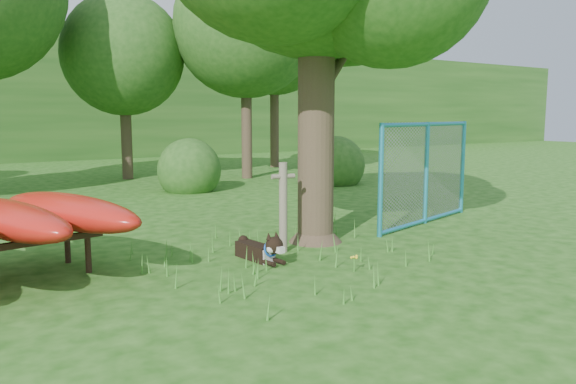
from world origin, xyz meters
TOP-DOWN VIEW (x-y plane):
  - ground at (0.00, 0.00)m, footprint 80.00×80.00m
  - wooden_post at (0.32, 1.52)m, footprint 0.39×0.15m
  - husky_dog at (-0.27, 1.20)m, footprint 0.35×1.12m
  - fence_section at (3.97, 1.94)m, footprint 3.35×0.99m
  - wildflower_clump at (0.51, 0.02)m, footprint 0.11×0.11m
  - bg_tree_c at (1.50, 13.00)m, footprint 4.00×4.00m
  - bg_tree_d at (5.00, 11.00)m, footprint 4.80×4.80m
  - bg_tree_e at (8.00, 14.00)m, footprint 4.60×4.60m
  - shrub_right at (6.50, 8.00)m, footprint 1.80×1.80m
  - shrub_mid at (2.00, 9.00)m, footprint 1.80×1.80m
  - wooded_hillside at (0.00, 28.00)m, footprint 80.00×12.00m

SIDE VIEW (x-z plane):
  - ground at x=0.00m, z-range 0.00..0.00m
  - shrub_right at x=6.50m, z-range -0.90..0.90m
  - shrub_mid at x=2.00m, z-range -0.90..0.90m
  - husky_dog at x=-0.27m, z-range -0.07..0.42m
  - wildflower_clump at x=0.51m, z-range 0.07..0.30m
  - wooden_post at x=0.32m, z-range 0.04..1.46m
  - fence_section at x=3.97m, z-range -0.67..2.69m
  - wooded_hillside at x=0.00m, z-range 0.00..6.00m
  - bg_tree_c at x=1.50m, z-range 1.05..7.17m
  - bg_tree_d at x=5.00m, z-range 1.33..8.83m
  - bg_tree_e at x=8.00m, z-range 1.46..9.01m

